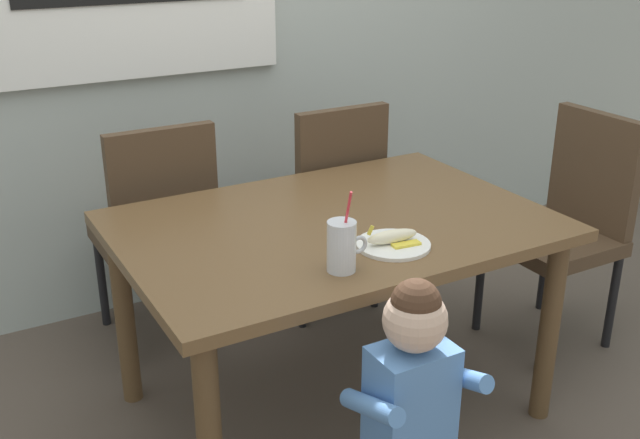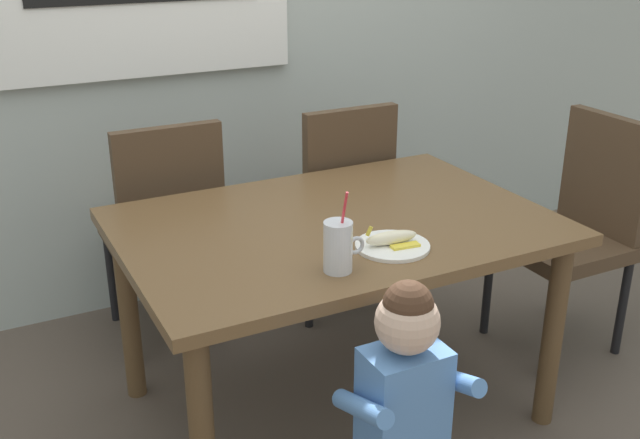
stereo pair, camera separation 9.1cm
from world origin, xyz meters
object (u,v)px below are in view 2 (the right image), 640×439
(dining_chair_left, at_px, (166,221))
(dining_chair_right, at_px, (337,197))
(dining_table, at_px, (335,246))
(peeled_banana, at_px, (392,238))
(snack_plate, at_px, (392,246))
(milk_cup, at_px, (338,249))
(dining_chair_far, at_px, (579,221))
(toddler_standing, at_px, (404,388))

(dining_chair_left, relative_size, dining_chair_right, 1.00)
(dining_table, distance_m, peeled_banana, 0.30)
(peeled_banana, bearing_deg, snack_plate, -80.31)
(dining_chair_right, bearing_deg, snack_plate, 71.53)
(dining_table, xyz_separation_m, peeled_banana, (0.05, -0.27, 0.12))
(dining_chair_left, bearing_deg, milk_cup, 101.02)
(dining_chair_far, distance_m, toddler_standing, 1.40)
(dining_chair_right, height_order, milk_cup, milk_cup)
(dining_chair_right, relative_size, toddler_standing, 1.15)
(dining_chair_left, xyz_separation_m, peeled_banana, (0.43, -1.01, 0.23))
(dining_chair_right, xyz_separation_m, toddler_standing, (-0.51, -1.32, -0.02))
(dining_chair_left, distance_m, toddler_standing, 1.41)
(dining_table, distance_m, dining_chair_far, 1.11)
(milk_cup, xyz_separation_m, peeled_banana, (0.22, 0.07, -0.04))
(milk_cup, distance_m, peeled_banana, 0.24)
(dining_table, distance_m, dining_chair_right, 0.77)
(snack_plate, bearing_deg, dining_table, 100.68)
(dining_chair_left, height_order, milk_cup, milk_cup)
(milk_cup, height_order, peeled_banana, milk_cup)
(dining_chair_left, distance_m, dining_chair_right, 0.75)
(snack_plate, xyz_separation_m, peeled_banana, (-0.00, 0.00, 0.03))
(toddler_standing, height_order, snack_plate, toddler_standing)
(dining_chair_right, relative_size, snack_plate, 4.17)
(dining_chair_right, xyz_separation_m, dining_chair_far, (0.74, -0.69, 0.00))
(dining_chair_left, distance_m, snack_plate, 1.12)
(dining_chair_left, xyz_separation_m, dining_chair_right, (0.75, -0.07, 0.00))
(dining_chair_far, bearing_deg, dining_table, -90.91)
(dining_table, height_order, snack_plate, snack_plate)
(dining_chair_left, height_order, peeled_banana, dining_chair_left)
(toddler_standing, relative_size, milk_cup, 3.35)
(milk_cup, bearing_deg, dining_chair_left, 101.02)
(toddler_standing, height_order, peeled_banana, toddler_standing)
(dining_table, relative_size, dining_chair_right, 1.47)
(dining_chair_far, bearing_deg, dining_chair_right, -132.94)
(dining_chair_far, height_order, milk_cup, milk_cup)
(dining_chair_left, bearing_deg, peeled_banana, 113.23)
(dining_chair_left, height_order, toddler_standing, dining_chair_left)
(dining_table, relative_size, peeled_banana, 8.15)
(dining_chair_far, relative_size, peeled_banana, 5.52)
(dining_table, xyz_separation_m, dining_chair_far, (1.11, -0.02, -0.11))
(dining_table, height_order, dining_chair_left, dining_chair_left)
(dining_chair_right, distance_m, peeled_banana, 1.02)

